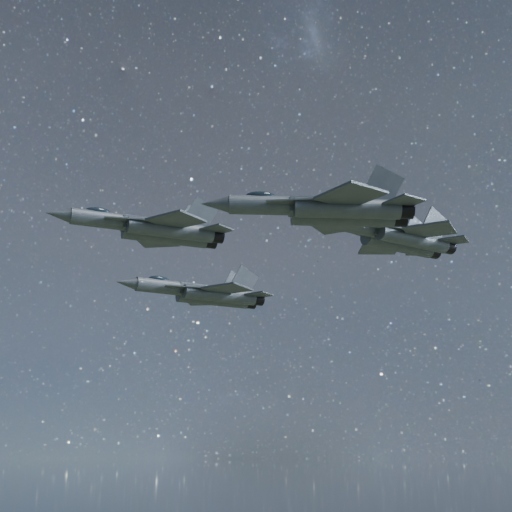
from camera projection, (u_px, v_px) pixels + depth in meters
name	position (u px, v px, depth m)	size (l,w,h in m)	color
jet_lead	(154.00, 229.00, 69.40)	(17.76, 12.62, 4.52)	#373F45
jet_left	(205.00, 293.00, 88.73)	(19.60, 13.94, 4.99)	#373F45
jet_right	(328.00, 209.00, 58.42)	(17.93, 11.90, 4.57)	#373F45
jet_slot	(395.00, 236.00, 73.67)	(19.15, 13.33, 4.82)	#373F45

